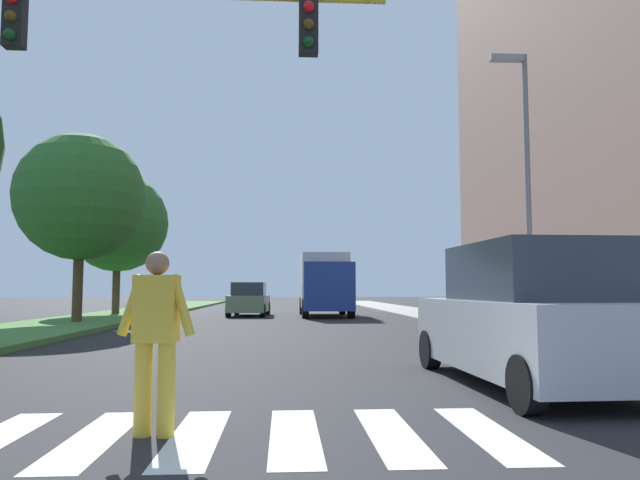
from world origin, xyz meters
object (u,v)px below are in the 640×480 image
tree_far (81,197)px  street_lamp_right (524,166)px  suv_crossing (529,318)px  tree_distant (118,223)px  pedestrian_performer (156,333)px  sedan_midblock (249,300)px  traffic_light_gantry (5,75)px  truck_box_delivery (325,283)px

tree_far → street_lamp_right: 15.60m
suv_crossing → street_lamp_right: bearing=67.3°
tree_distant → suv_crossing: size_ratio=1.46×
tree_far → tree_distant: bearing=94.4°
pedestrian_performer → suv_crossing: bearing=28.7°
tree_far → pedestrian_performer: bearing=-69.0°
tree_distant → street_lamp_right: street_lamp_right is taller
pedestrian_performer → sedan_midblock: bearing=91.3°
street_lamp_right → pedestrian_performer: bearing=-128.3°
traffic_light_gantry → truck_box_delivery: bearing=74.4°
street_lamp_right → pedestrian_performer: size_ratio=4.44×
suv_crossing → sedan_midblock: (-5.15, 21.57, -0.16)m
suv_crossing → sedan_midblock: suv_crossing is taller
tree_far → suv_crossing: size_ratio=1.49×
pedestrian_performer → truck_box_delivery: bearing=82.3°
sedan_midblock → suv_crossing: bearing=-76.6°
tree_distant → traffic_light_gantry: tree_distant is taller
truck_box_delivery → street_lamp_right: bearing=-73.0°
street_lamp_right → truck_box_delivery: size_ratio=1.21×
traffic_light_gantry → sedan_midblock: traffic_light_gantry is taller
street_lamp_right → traffic_light_gantry: bearing=-146.0°
traffic_light_gantry → street_lamp_right: size_ratio=1.01×
truck_box_delivery → traffic_light_gantry: bearing=-105.6°
tree_distant → suv_crossing: 24.21m
street_lamp_right → truck_box_delivery: street_lamp_right is taller
tree_distant → traffic_light_gantry: bearing=-78.6°
sedan_midblock → tree_far: bearing=-127.9°
tree_far → sedan_midblock: size_ratio=1.70×
street_lamp_right → suv_crossing: bearing=-112.7°
pedestrian_performer → sedan_midblock: pedestrian_performer is taller
tree_far → tree_distant: (-0.53, 6.90, -0.18)m
street_lamp_right → sedan_midblock: 17.06m
street_lamp_right → truck_box_delivery: bearing=107.0°
street_lamp_right → tree_distant: bearing=136.0°
tree_distant → pedestrian_performer: bearing=-73.6°
traffic_light_gantry → sedan_midblock: bearing=84.3°
traffic_light_gantry → tree_distant: bearing=101.4°
tree_far → street_lamp_right: street_lamp_right is taller
tree_far → truck_box_delivery: (9.57, 7.14, -3.09)m
street_lamp_right → tree_far: bearing=153.2°
tree_distant → street_lamp_right: size_ratio=0.91×
pedestrian_performer → sedan_midblock: 24.09m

